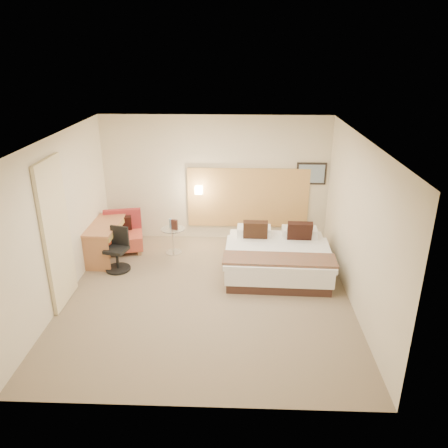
{
  "coord_description": "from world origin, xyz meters",
  "views": [
    {
      "loc": [
        0.53,
        -6.46,
        3.96
      ],
      "look_at": [
        0.25,
        0.75,
        1.03
      ],
      "focal_mm": 35.0,
      "sensor_mm": 36.0,
      "label": 1
    }
  ],
  "objects_px": {
    "side_table": "(173,239)",
    "lounge_chair": "(123,235)",
    "desk": "(106,232)",
    "bed": "(277,256)",
    "desk_chair": "(118,253)"
  },
  "relations": [
    {
      "from": "desk",
      "to": "desk_chair",
      "type": "height_order",
      "value": "desk_chair"
    },
    {
      "from": "lounge_chair",
      "to": "side_table",
      "type": "relative_size",
      "value": 1.47
    },
    {
      "from": "bed",
      "to": "lounge_chair",
      "type": "height_order",
      "value": "bed"
    },
    {
      "from": "side_table",
      "to": "desk",
      "type": "bearing_deg",
      "value": -166.68
    },
    {
      "from": "desk_chair",
      "to": "side_table",
      "type": "bearing_deg",
      "value": 38.79
    },
    {
      "from": "side_table",
      "to": "desk",
      "type": "relative_size",
      "value": 0.52
    },
    {
      "from": "bed",
      "to": "side_table",
      "type": "xyz_separation_m",
      "value": [
        -2.07,
        0.71,
        -0.0
      ]
    },
    {
      "from": "desk",
      "to": "lounge_chair",
      "type": "bearing_deg",
      "value": 62.48
    },
    {
      "from": "lounge_chair",
      "to": "desk_chair",
      "type": "distance_m",
      "value": 0.89
    },
    {
      "from": "bed",
      "to": "desk_chair",
      "type": "relative_size",
      "value": 2.37
    },
    {
      "from": "side_table",
      "to": "lounge_chair",
      "type": "bearing_deg",
      "value": 173.36
    },
    {
      "from": "bed",
      "to": "side_table",
      "type": "bearing_deg",
      "value": 161.09
    },
    {
      "from": "side_table",
      "to": "desk_chair",
      "type": "height_order",
      "value": "desk_chair"
    },
    {
      "from": "lounge_chair",
      "to": "desk",
      "type": "bearing_deg",
      "value": -117.52
    },
    {
      "from": "lounge_chair",
      "to": "side_table",
      "type": "height_order",
      "value": "lounge_chair"
    }
  ]
}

